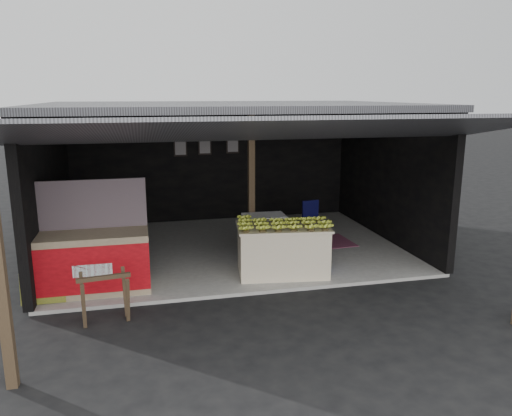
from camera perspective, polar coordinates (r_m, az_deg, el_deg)
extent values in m
plane|color=black|center=(8.25, 0.38, -9.89)|extent=(80.00, 80.00, 0.00)
cube|color=gray|center=(10.54, -2.84, -4.58)|extent=(7.00, 5.00, 0.06)
cube|color=black|center=(12.63, -4.99, 5.21)|extent=(7.00, 0.15, 2.90)
cube|color=black|center=(10.18, -22.72, 2.37)|extent=(0.15, 5.00, 2.90)
cube|color=black|center=(11.35, 14.78, 3.95)|extent=(0.15, 5.00, 2.90)
cube|color=#232326|center=(10.05, -3.03, 11.55)|extent=(7.20, 5.20, 0.12)
cube|color=#232326|center=(6.70, 2.35, 8.89)|extent=(7.40, 2.47, 0.48)
cube|color=#453422|center=(9.68, -0.54, 2.73)|extent=(0.12, 0.12, 2.85)
cube|color=#453422|center=(6.02, -27.15, -7.49)|extent=(0.12, 0.12, 2.50)
cube|color=beige|center=(8.90, 3.05, -4.88)|extent=(1.65, 1.12, 0.84)
cube|color=beige|center=(8.77, 3.08, -2.13)|extent=(1.72, 1.19, 0.04)
cube|color=white|center=(9.62, 0.94, -3.36)|extent=(0.81, 0.55, 0.88)
cube|color=navy|center=(9.35, 1.35, -3.56)|extent=(0.62, 0.03, 0.27)
cube|color=#B21414|center=(9.44, 1.34, -5.36)|extent=(0.40, 0.02, 0.09)
cube|color=#998466|center=(8.50, -17.97, -5.91)|extent=(1.73, 0.76, 0.97)
cube|color=red|center=(8.14, -18.18, -6.78)|extent=(1.73, 0.02, 0.76)
cube|color=white|center=(8.13, -18.18, -6.80)|extent=(0.59, 0.01, 0.19)
cube|color=#1B184A|center=(8.58, -18.22, 0.44)|extent=(1.73, 0.05, 0.81)
cube|color=black|center=(8.31, -23.29, -6.79)|extent=(0.65, 0.19, 0.97)
cube|color=#453422|center=(7.31, -19.08, -10.63)|extent=(0.09, 0.28, 0.71)
cube|color=#453422|center=(7.34, -14.43, -10.20)|extent=(0.09, 0.28, 0.71)
cube|color=#453422|center=(7.64, -19.20, -9.60)|extent=(0.09, 0.28, 0.71)
cube|color=#453422|center=(7.67, -14.76, -9.21)|extent=(0.09, 0.28, 0.71)
cube|color=#453422|center=(7.37, -17.03, -7.62)|extent=(0.74, 0.16, 0.06)
cylinder|color=navy|center=(9.24, 7.44, -5.43)|extent=(0.33, 0.33, 0.49)
cylinder|color=#090A36|center=(10.90, 6.24, -2.75)|extent=(0.03, 0.03, 0.41)
cylinder|color=#090A36|center=(11.04, 7.69, -2.58)|extent=(0.03, 0.03, 0.41)
cylinder|color=#090A36|center=(11.17, 5.50, -2.35)|extent=(0.03, 0.03, 0.41)
cylinder|color=#090A36|center=(11.31, 6.93, -2.19)|extent=(0.03, 0.03, 0.41)
cube|color=#090A36|center=(11.05, 6.62, -1.44)|extent=(0.44, 0.44, 0.04)
cube|color=#090A36|center=(11.15, 6.22, -0.18)|extent=(0.40, 0.09, 0.42)
cube|color=#801C4E|center=(10.86, 6.97, -3.94)|extent=(1.56, 1.09, 0.01)
cube|color=black|center=(12.40, -8.64, 6.83)|extent=(0.32, 0.03, 0.42)
cube|color=#4C4C59|center=(12.38, -8.63, 6.82)|extent=(0.26, 0.02, 0.34)
cube|color=black|center=(12.46, -5.87, 7.03)|extent=(0.32, 0.03, 0.42)
cube|color=#4C4C59|center=(12.44, -5.86, 7.02)|extent=(0.26, 0.02, 0.34)
cube|color=black|center=(12.56, -2.68, 7.22)|extent=(0.32, 0.03, 0.42)
cube|color=#4C4C59|center=(12.54, -2.67, 7.21)|extent=(0.26, 0.02, 0.34)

